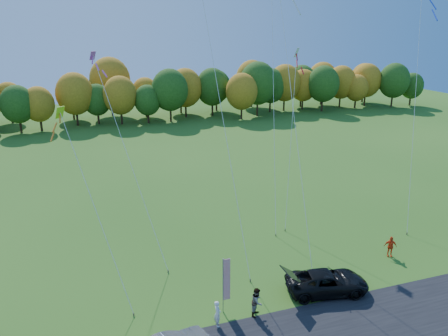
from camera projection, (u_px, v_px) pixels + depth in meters
name	position (u px, v px, depth m)	size (l,w,h in m)	color
ground	(255.00, 305.00, 26.78)	(160.00, 160.00, 0.00)	#2A5A17
tree_line	(134.00, 124.00, 76.28)	(116.00, 12.00, 10.00)	#1E4711
black_suv	(327.00, 282.00, 27.88)	(2.42, 5.25, 1.46)	black
person_tailgate_a	(217.00, 314.00, 24.71)	(0.58, 0.38, 1.60)	white
person_tailgate_b	(257.00, 302.00, 25.64)	(0.86, 0.67, 1.77)	gray
person_east	(390.00, 246.00, 32.23)	(0.94, 0.39, 1.60)	red
feather_flag	(226.00, 279.00, 25.52)	(0.48, 0.10, 3.61)	#999999
kite_delta_blue	(210.00, 43.00, 29.34)	(3.23, 12.18, 30.66)	#4C3F33
kite_parafoil_orange	(273.00, 37.00, 36.39)	(5.25, 11.93, 31.11)	#4C3F33
kite_delta_red	(292.00, 100.00, 31.53)	(2.99, 11.48, 22.38)	#4C3F33
kite_parafoil_rainbow	(415.00, 106.00, 36.65)	(6.13, 7.72, 20.06)	#4C3F33
kite_diamond_yellow	(95.00, 209.00, 26.49)	(3.66, 7.20, 11.92)	#4C3F33
kite_diamond_white	(291.00, 138.00, 37.08)	(3.79, 6.05, 14.91)	#4C3F33
kite_diamond_pink	(129.00, 159.00, 31.24)	(3.94, 8.82, 14.85)	#4C3F33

